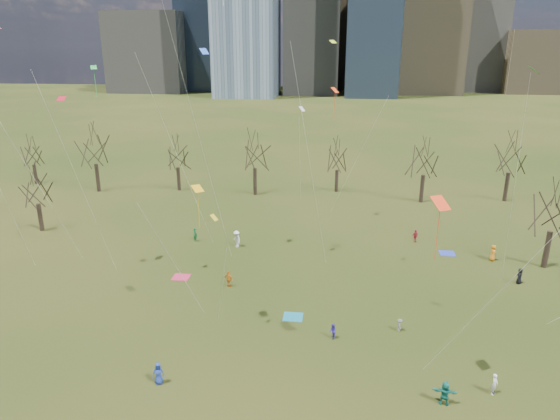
# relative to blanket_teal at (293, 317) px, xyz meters

# --- Properties ---
(ground) EXTENTS (500.00, 500.00, 0.00)m
(ground) POSITION_rel_blanket_teal_xyz_m (-1.85, -5.38, -0.01)
(ground) COLOR black
(ground) RESTS_ON ground
(downtown_skyline) EXTENTS (212.50, 78.00, 118.00)m
(downtown_skyline) POSITION_rel_blanket_teal_xyz_m (-4.28, 205.26, 38.99)
(downtown_skyline) COLOR slate
(downtown_skyline) RESTS_ON ground
(bare_tree_row) EXTENTS (113.04, 29.80, 9.50)m
(bare_tree_row) POSITION_rel_blanket_teal_xyz_m (-1.93, 31.84, 6.10)
(bare_tree_row) COLOR black
(bare_tree_row) RESTS_ON ground
(blanket_teal) EXTENTS (1.60, 1.50, 0.03)m
(blanket_teal) POSITION_rel_blanket_teal_xyz_m (0.00, 0.00, 0.00)
(blanket_teal) COLOR #176F8A
(blanket_teal) RESTS_ON ground
(blanket_navy) EXTENTS (1.60, 1.50, 0.03)m
(blanket_navy) POSITION_rel_blanket_teal_xyz_m (15.19, 15.03, 0.00)
(blanket_navy) COLOR #2638B1
(blanket_navy) RESTS_ON ground
(blanket_crimson) EXTENTS (1.60, 1.50, 0.03)m
(blanket_crimson) POSITION_rel_blanket_teal_xyz_m (-11.35, 6.12, 0.00)
(blanket_crimson) COLOR #BD2548
(blanket_crimson) RESTS_ON ground
(person_0) EXTENTS (0.87, 0.69, 1.54)m
(person_0) POSITION_rel_blanket_teal_xyz_m (-7.98, -9.43, 0.76)
(person_0) COLOR #223A95
(person_0) RESTS_ON ground
(person_1) EXTENTS (0.59, 0.63, 1.45)m
(person_1) POSITION_rel_blanket_teal_xyz_m (13.57, -7.94, 0.71)
(person_1) COLOR silver
(person_1) RESTS_ON ground
(person_3) EXTENTS (0.39, 0.67, 1.04)m
(person_3) POSITION_rel_blanket_teal_xyz_m (8.42, -1.11, 0.51)
(person_3) COLOR slate
(person_3) RESTS_ON ground
(person_4) EXTENTS (0.99, 0.77, 1.56)m
(person_4) POSITION_rel_blanket_teal_xyz_m (-6.35, 4.70, 0.77)
(person_4) COLOR orange
(person_4) RESTS_ON ground
(person_5) EXTENTS (1.57, 0.68, 1.63)m
(person_5) POSITION_rel_blanket_teal_xyz_m (10.23, -9.32, 0.80)
(person_5) COLOR #1C7E6F
(person_5) RESTS_ON ground
(person_6) EXTENTS (0.80, 0.88, 1.52)m
(person_6) POSITION_rel_blanket_teal_xyz_m (20.40, 8.50, 0.74)
(person_6) COLOR black
(person_6) RESTS_ON ground
(person_8) EXTENTS (0.57, 0.68, 1.23)m
(person_8) POSITION_rel_blanket_teal_xyz_m (3.26, -2.78, 0.60)
(person_8) COLOR #30249F
(person_8) RESTS_ON ground
(person_9) EXTENTS (1.33, 1.39, 1.90)m
(person_9) POSITION_rel_blanket_teal_xyz_m (-7.53, 14.22, 0.94)
(person_9) COLOR white
(person_9) RESTS_ON ground
(person_10) EXTENTS (0.91, 0.77, 1.46)m
(person_10) POSITION_rel_blanket_teal_xyz_m (12.20, 18.02, 0.71)
(person_10) COLOR #AE1838
(person_10) RESTS_ON ground
(person_12) EXTENTS (0.66, 0.91, 1.73)m
(person_12) POSITION_rel_blanket_teal_xyz_m (19.41, 13.64, 0.85)
(person_12) COLOR orange
(person_12) RESTS_ON ground
(person_13) EXTENTS (0.70, 0.69, 1.63)m
(person_13) POSITION_rel_blanket_teal_xyz_m (-12.52, 15.28, 0.80)
(person_13) COLOR #176A32
(person_13) RESTS_ON ground
(kites_airborne) EXTENTS (57.70, 40.43, 27.44)m
(kites_airborne) POSITION_rel_blanket_teal_xyz_m (0.74, 5.21, 12.09)
(kites_airborne) COLOR gold
(kites_airborne) RESTS_ON ground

